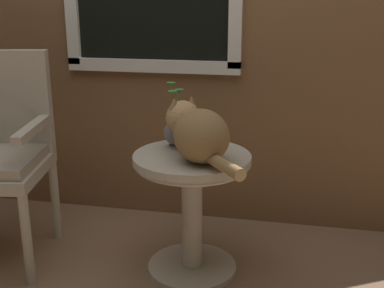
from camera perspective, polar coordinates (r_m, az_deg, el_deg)
name	(u,v)px	position (r m, az deg, el deg)	size (l,w,h in m)	color
ground_plane	(147,277)	(2.37, -5.31, -15.24)	(6.00, 6.00, 0.00)	#7F6047
wicker_side_table	(192,193)	(2.24, 0.00, -5.80)	(0.53, 0.53, 0.58)	#B2A893
cat	(198,133)	(2.07, 0.69, 1.34)	(0.40, 0.48, 0.25)	olive
pewter_vase_with_ivy	(176,129)	(2.26, -1.89, 1.82)	(0.12, 0.13, 0.30)	slate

